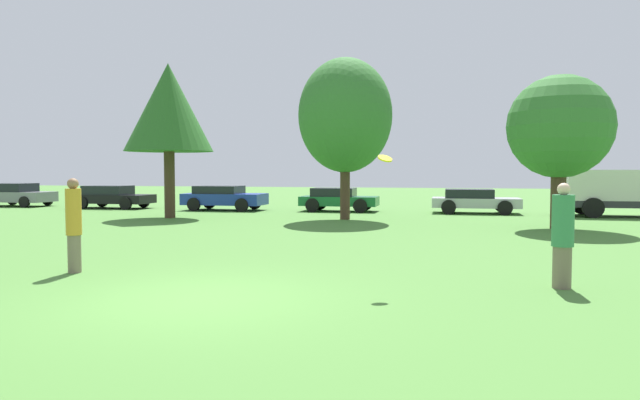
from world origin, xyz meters
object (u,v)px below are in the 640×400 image
object	(u,v)px
tree_0	(169,108)
tree_2	(560,127)
parked_car_black	(112,196)
person_catcher	(563,236)
parked_car_grey	(17,194)
frisbee	(385,158)
delivery_truck_yellow	(626,190)
parked_car_silver	(474,200)
parked_car_green	(338,199)
person_thrower	(74,224)
parked_car_blue	(223,197)
tree_1	(345,116)

from	to	relation	value
tree_0	tree_2	size ratio (longest dim) A/B	1.23
tree_2	parked_car_black	size ratio (longest dim) A/B	1.28
person_catcher	parked_car_black	distance (m)	26.17
parked_car_grey	parked_car_black	world-z (taller)	parked_car_grey
frisbee	delivery_truck_yellow	bearing A→B (deg)	63.06
tree_0	parked_car_grey	bearing A→B (deg)	156.39
person_catcher	parked_car_black	bearing A→B (deg)	-44.01
parked_car_silver	delivery_truck_yellow	size ratio (longest dim) A/B	0.71
tree_0	delivery_truck_yellow	xyz separation A→B (m)	(19.56, 4.98, -3.55)
person_catcher	tree_0	distance (m)	18.63
person_catcher	parked_car_green	bearing A→B (deg)	-70.58
frisbee	delivery_truck_yellow	size ratio (longest dim) A/B	0.05
person_thrower	parked_car_grey	world-z (taller)	person_thrower
tree_2	parked_car_blue	xyz separation A→B (m)	(-15.17, 6.16, -2.89)
delivery_truck_yellow	person_catcher	bearing A→B (deg)	-108.50
person_catcher	frisbee	world-z (taller)	frisbee
parked_car_black	parked_car_green	xyz separation A→B (m)	(12.50, 0.45, -0.02)
person_thrower	parked_car_black	world-z (taller)	person_thrower
person_catcher	parked_car_silver	size ratio (longest dim) A/B	0.45
person_catcher	parked_car_blue	bearing A→B (deg)	-55.26
person_catcher	delivery_truck_yellow	bearing A→B (deg)	-112.24
parked_car_blue	parked_car_grey	bearing A→B (deg)	178.36
person_thrower	parked_car_black	bearing A→B (deg)	117.63
tree_2	tree_0	bearing A→B (deg)	175.67
tree_2	parked_car_silver	size ratio (longest dim) A/B	1.32
parked_car_black	tree_2	bearing A→B (deg)	-15.59
parked_car_grey	parked_car_green	xyz separation A→B (m)	(18.88, 0.06, -0.05)
parked_car_green	parked_car_silver	xyz separation A→B (m)	(6.66, 0.11, -0.00)
frisbee	parked_car_grey	world-z (taller)	frisbee
person_catcher	person_thrower	bearing A→B (deg)	0.00
frisbee	tree_2	distance (m)	12.42
frisbee	tree_0	world-z (taller)	tree_0
frisbee	parked_car_blue	world-z (taller)	frisbee
parked_car_grey	tree_1	bearing A→B (deg)	-12.29
tree_0	parked_car_green	distance (m)	9.39
parked_car_grey	parked_car_silver	distance (m)	25.54
delivery_truck_yellow	tree_1	bearing A→B (deg)	-160.75
tree_2	parked_car_green	xyz separation A→B (m)	(-9.22, 6.70, -2.94)
frisbee	tree_0	size ratio (longest dim) A/B	0.04
parked_car_green	parked_car_silver	size ratio (longest dim) A/B	0.95
parked_car_grey	parked_car_green	size ratio (longest dim) A/B	1.01
person_thrower	parked_car_blue	size ratio (longest dim) A/B	0.45
person_thrower	parked_car_silver	size ratio (longest dim) A/B	0.46
parked_car_silver	delivery_truck_yellow	world-z (taller)	delivery_truck_yellow
person_thrower	parked_car_black	size ratio (longest dim) A/B	0.45
tree_0	tree_1	bearing A→B (deg)	6.86
parked_car_blue	parked_car_green	bearing A→B (deg)	5.63
tree_0	parked_car_silver	size ratio (longest dim) A/B	1.63
tree_1	parked_car_silver	size ratio (longest dim) A/B	1.65
person_thrower	tree_2	bearing A→B (deg)	42.17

